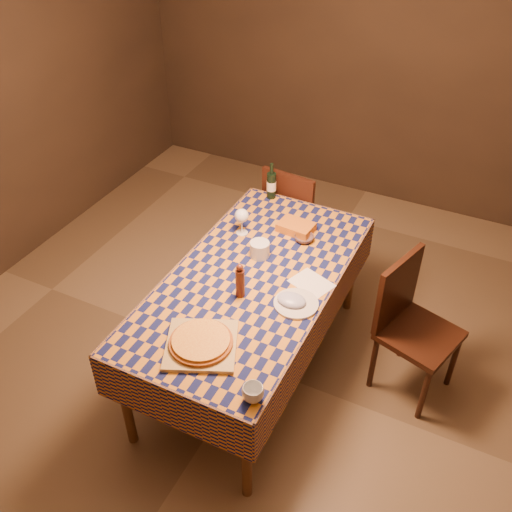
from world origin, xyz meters
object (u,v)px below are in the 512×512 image
at_px(bowl, 304,238).
at_px(chair_right, 410,320).
at_px(cutting_board, 201,345).
at_px(white_plate, 296,304).
at_px(chair_far, 294,215).
at_px(pizza, 201,341).
at_px(dining_table, 252,288).
at_px(wine_bottle, 271,185).

bearing_deg(bowl, chair_right, -11.04).
distance_m(cutting_board, chair_right, 1.32).
relative_size(bowl, white_plate, 0.50).
bearing_deg(chair_far, pizza, -83.55).
distance_m(dining_table, chair_far, 1.11).
height_order(pizza, bowl, pizza).
distance_m(chair_far, chair_right, 1.31).
xyz_separation_m(wine_bottle, white_plate, (0.60, -0.96, -0.09)).
xyz_separation_m(white_plate, chair_far, (-0.50, 1.18, -0.25)).
xyz_separation_m(bowl, wine_bottle, (-0.41, 0.39, 0.08)).
bearing_deg(pizza, bowl, 83.58).
distance_m(pizza, chair_far, 1.72).
bearing_deg(bowl, wine_bottle, 136.94).
distance_m(cutting_board, wine_bottle, 1.50).
bearing_deg(wine_bottle, pizza, -78.84).
height_order(bowl, wine_bottle, wine_bottle).
bearing_deg(white_plate, chair_right, 36.67).
height_order(cutting_board, chair_right, chair_right).
xyz_separation_m(cutting_board, white_plate, (0.31, 0.51, -0.00)).
xyz_separation_m(pizza, chair_right, (0.89, 0.94, -0.29)).
bearing_deg(dining_table, chair_far, 99.51).
relative_size(dining_table, white_plate, 7.29).
height_order(pizza, wine_bottle, wine_bottle).
height_order(cutting_board, chair_far, chair_far).
xyz_separation_m(dining_table, pizza, (0.01, -0.61, 0.11)).
bearing_deg(bowl, cutting_board, -96.42).
xyz_separation_m(white_plate, chair_right, (0.58, 0.43, -0.25)).
height_order(white_plate, chair_right, chair_right).
relative_size(pizza, wine_bottle, 1.37).
distance_m(cutting_board, pizza, 0.03).
xyz_separation_m(bowl, chair_right, (0.77, -0.15, -0.27)).
relative_size(pizza, chair_far, 0.40).
distance_m(pizza, bowl, 1.09).
height_order(wine_bottle, chair_right, wine_bottle).
relative_size(wine_bottle, chair_far, 0.29).
height_order(cutting_board, wine_bottle, wine_bottle).
bearing_deg(chair_right, pizza, -133.49).
xyz_separation_m(dining_table, cutting_board, (0.01, -0.61, 0.09)).
relative_size(wine_bottle, white_plate, 1.07).
bearing_deg(bowl, pizza, -96.42).
distance_m(dining_table, cutting_board, 0.61).
xyz_separation_m(dining_table, wine_bottle, (-0.28, 0.87, 0.18)).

